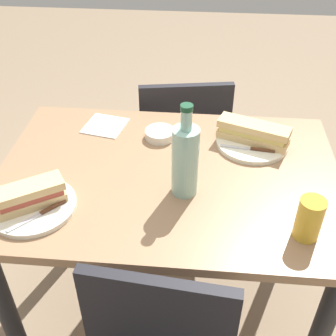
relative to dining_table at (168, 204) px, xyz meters
The scene contains 13 objects.
ground_plane 0.64m from the dining_table, ahead, with size 8.00×8.00×0.00m, color #8C755B.
dining_table is the anchor object (origin of this frame).
chair_near 0.59m from the dining_table, 91.42° to the right, with size 0.46×0.46×0.84m.
plate_near 0.44m from the dining_table, 27.88° to the left, with size 0.25×0.25×0.01m, color silver.
baguette_sandwich_near 0.46m from the dining_table, 27.88° to the left, with size 0.20×0.16×0.07m.
knife_near 0.43m from the dining_table, 35.17° to the left, with size 0.13×0.14×0.01m.
plate_far 0.36m from the dining_table, 145.88° to the right, with size 0.25×0.25×0.01m, color silver.
baguette_sandwich_far 0.38m from the dining_table, 145.88° to the right, with size 0.25×0.15×0.07m.
knife_far 0.33m from the dining_table, 153.55° to the right, with size 0.18×0.03×0.01m.
water_bottle 0.27m from the dining_table, 124.63° to the left, with size 0.08×0.08×0.29m.
beer_glass 0.49m from the dining_table, 148.90° to the left, with size 0.07×0.07×0.12m, color gold.
olive_bowl 0.25m from the dining_table, 76.81° to the right, with size 0.10×0.10×0.03m, color silver.
paper_napkin 0.38m from the dining_table, 45.00° to the right, with size 0.14×0.14×0.00m, color white.
Camera 1 is at (-0.10, 1.06, 1.61)m, focal length 45.89 mm.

